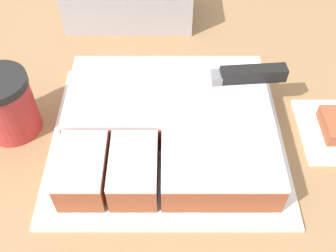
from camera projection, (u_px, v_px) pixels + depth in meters
cake_board at (168, 139)px, 0.61m from camera, size 0.36×0.31×0.01m
cake at (170, 125)px, 0.59m from camera, size 0.30×0.26×0.06m
knife at (235, 76)px, 0.60m from camera, size 0.28×0.04×0.02m
coffee_cup at (7, 104)px, 0.59m from camera, size 0.09×0.09×0.10m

